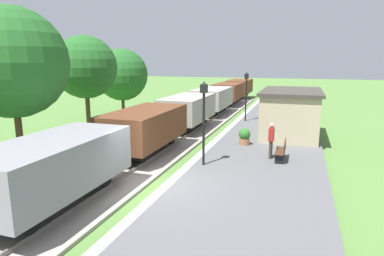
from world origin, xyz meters
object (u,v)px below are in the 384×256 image
bench_down_platform (290,117)px  tree_field_left (122,75)px  bench_near_hut (282,150)px  tree_trackside_far (85,67)px  potted_planter (245,136)px  lamp_post_far (246,87)px  freight_train (202,105)px  station_hut (291,112)px  person_waiting (271,139)px  tree_trackside_mid (12,63)px  lamp_post_near (204,108)px

bench_down_platform → tree_field_left: 14.72m
bench_near_hut → tree_trackside_far: 13.05m
potted_planter → lamp_post_far: (-1.14, 7.21, 2.08)m
freight_train → station_hut: station_hut is taller
freight_train → tree_trackside_far: 9.25m
person_waiting → potted_planter: bearing=-52.0°
tree_trackside_mid → person_waiting: bearing=26.4°
potted_planter → tree_trackside_far: tree_trackside_far is taller
lamp_post_far → tree_field_left: (-11.15, 1.13, 0.73)m
lamp_post_far → bench_down_platform: bearing=-0.1°
potted_planter → person_waiting: bearing=-53.7°
potted_planter → bench_near_hut: bearing=-48.1°
bench_near_hut → person_waiting: 0.72m
station_hut → tree_trackside_far: bearing=-165.9°
bench_down_platform → tree_trackside_mid: size_ratio=0.22×
potted_planter → tree_trackside_mid: (-8.32, -7.11, 3.99)m
lamp_post_near → tree_trackside_far: tree_trackside_far is taller
bench_near_hut → lamp_post_far: 10.32m
freight_train → bench_near_hut: freight_train is taller
station_hut → lamp_post_near: size_ratio=1.57×
person_waiting → bench_near_hut: bearing=162.4°
potted_planter → lamp_post_far: size_ratio=0.25×
station_hut → potted_planter: size_ratio=6.33×
tree_trackside_far → tree_field_left: bearing=104.8°
freight_train → tree_trackside_mid: 14.93m
person_waiting → bench_down_platform: bearing=-91.5°
freight_train → tree_trackside_far: (-5.59, -6.74, 2.96)m
person_waiting → tree_trackside_mid: bearing=28.2°
tree_trackside_mid → tree_trackside_far: (-1.82, 7.32, -0.35)m
freight_train → bench_down_platform: bearing=2.1°
potted_planter → lamp_post_far: bearing=99.0°
lamp_post_far → tree_trackside_far: size_ratio=0.58×
station_hut → potted_planter: 4.12m
lamp_post_far → tree_trackside_far: 11.51m
potted_planter → station_hut: bearing=55.8°
freight_train → potted_planter: bearing=-56.8°
bench_down_platform → potted_planter: potted_planter is taller
bench_near_hut → tree_field_left: tree_field_left is taller
lamp_post_near → tree_trackside_far: (-9.00, 4.35, 1.56)m
bench_near_hut → tree_trackside_mid: bearing=-155.6°
tree_field_left → tree_trackside_mid: bearing=-75.6°
lamp_post_near → lamp_post_far: (0.00, 11.35, 0.00)m
person_waiting → tree_field_left: 17.58m
freight_train → station_hut: (6.80, -3.64, 0.26)m
bench_near_hut → tree_trackside_far: (-12.26, 2.58, 3.64)m
person_waiting → lamp_post_near: size_ratio=0.46×
tree_trackside_mid → tree_field_left: (-3.97, 15.45, -1.18)m
station_hut → tree_trackside_far: tree_trackside_far is taller
freight_train → potted_planter: freight_train is taller
tree_field_left → lamp_post_far: bearing=-5.8°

